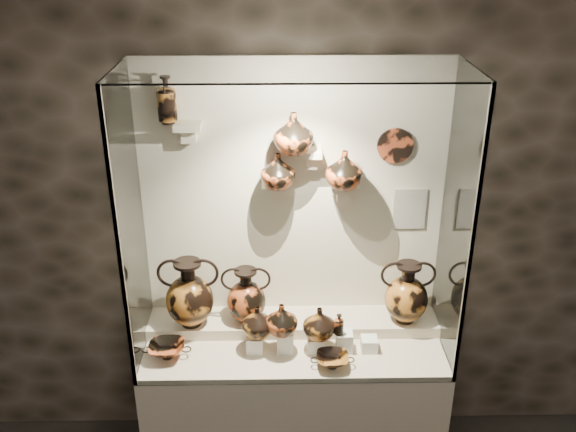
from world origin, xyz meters
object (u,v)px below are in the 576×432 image
object	(u,v)px
lekythos_small	(339,323)
jug_b	(282,319)
amphora_left	(189,293)
amphora_mid	(246,295)
kylix_left	(167,349)
ovoid_vase_a	(278,171)
ovoid_vase_b	(294,133)
jug_a	(257,321)
jug_c	(319,323)
ovoid_vase_c	(344,170)
kylix_right	(332,360)
lekythos_tall	(166,97)
amphora_right	(407,292)

from	to	relation	value
lekythos_small	jug_b	bearing A→B (deg)	-159.95
amphora_left	amphora_mid	distance (m)	0.32
lekythos_small	kylix_left	size ratio (longest dim) A/B	0.56
amphora_left	lekythos_small	bearing A→B (deg)	-32.89
lekythos_small	ovoid_vase_a	xyz separation A→B (m)	(-0.33, 0.26, 0.79)
amphora_mid	ovoid_vase_b	world-z (taller)	ovoid_vase_b
lekythos_small	ovoid_vase_a	distance (m)	0.90
jug_a	jug_c	size ratio (longest dim) A/B	0.98
jug_c	ovoid_vase_a	bearing A→B (deg)	110.46
ovoid_vase_b	ovoid_vase_a	bearing A→B (deg)	173.74
amphora_mid	ovoid_vase_a	distance (m)	0.77
ovoid_vase_c	jug_b	bearing A→B (deg)	-123.74
jug_a	kylix_right	size ratio (longest dim) A/B	0.82
amphora_left	lekythos_tall	xyz separation A→B (m)	(-0.06, 0.11, 1.10)
amphora_left	jug_c	xyz separation A→B (m)	(0.73, -0.18, -0.09)
amphora_right	kylix_left	world-z (taller)	amphora_right
kylix_right	ovoid_vase_b	xyz separation A→B (m)	(-0.20, 0.38, 1.15)
amphora_mid	lekythos_tall	distance (m)	1.20
jug_a	ovoid_vase_a	size ratio (longest dim) A/B	0.95
jug_b	ovoid_vase_c	xyz separation A→B (m)	(0.34, 0.25, 0.77)
amphora_mid	ovoid_vase_a	bearing A→B (deg)	3.12
jug_a	lekythos_tall	bearing A→B (deg)	149.74
amphora_left	jug_a	bearing A→B (deg)	-43.13
jug_b	ovoid_vase_a	distance (m)	0.81
amphora_left	lekythos_tall	world-z (taller)	lekythos_tall
amphora_mid	kylix_right	xyz separation A→B (m)	(0.47, -0.35, -0.19)
jug_b	ovoid_vase_c	size ratio (longest dim) A/B	0.88
amphora_left	kylix_right	bearing A→B (deg)	-41.95
amphora_left	ovoid_vase_a	bearing A→B (deg)	-11.98
amphora_left	ovoid_vase_a	world-z (taller)	ovoid_vase_a
amphora_left	kylix_right	xyz separation A→B (m)	(0.79, -0.32, -0.23)
lekythos_small	ovoid_vase_c	distance (m)	0.84
kylix_left	lekythos_tall	distance (m)	1.36
amphora_right	jug_c	distance (m)	0.55
amphora_right	kylix_left	distance (m)	1.39
kylix_right	ovoid_vase_a	bearing A→B (deg)	123.73
amphora_right	kylix_right	xyz separation A→B (m)	(-0.45, -0.33, -0.21)
amphora_mid	kylix_left	distance (m)	0.53
lekythos_small	ovoid_vase_c	world-z (taller)	ovoid_vase_c
jug_c	ovoid_vase_c	xyz separation A→B (m)	(0.13, 0.24, 0.81)
amphora_mid	jug_c	xyz separation A→B (m)	(0.41, -0.20, -0.05)
lekythos_small	kylix_left	world-z (taller)	lekythos_small
kylix_left	ovoid_vase_c	xyz separation A→B (m)	(0.97, 0.28, 0.94)
ovoid_vase_b	jug_a	bearing A→B (deg)	-130.09
jug_a	lekythos_small	size ratio (longest dim) A/B	1.28
amphora_mid	kylix_left	xyz separation A→B (m)	(-0.43, -0.25, -0.19)
jug_a	lekythos_tall	world-z (taller)	lekythos_tall
kylix_right	jug_b	bearing A→B (deg)	152.13
amphora_mid	jug_a	distance (m)	0.21
jug_a	kylix_left	world-z (taller)	jug_a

